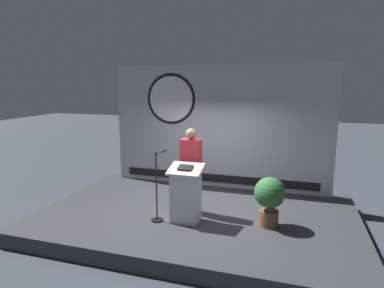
# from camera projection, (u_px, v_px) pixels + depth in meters

# --- Properties ---
(ground_plane) EXTENTS (40.00, 40.00, 0.00)m
(ground_plane) POSITION_uv_depth(u_px,v_px,m) (197.00, 226.00, 6.92)
(ground_plane) COLOR #383D47
(stage_platform) EXTENTS (6.40, 4.00, 0.30)m
(stage_platform) POSITION_uv_depth(u_px,v_px,m) (197.00, 219.00, 6.89)
(stage_platform) COLOR #333338
(stage_platform) RESTS_ON ground
(banner_display) EXTENTS (5.54, 0.12, 3.08)m
(banner_display) POSITION_uv_depth(u_px,v_px,m) (217.00, 127.00, 8.32)
(banner_display) COLOR #B2B7C1
(banner_display) RESTS_ON stage_platform
(podium) EXTENTS (0.64, 0.50, 1.12)m
(podium) POSITION_uv_depth(u_px,v_px,m) (186.00, 194.00, 6.33)
(podium) COLOR silver
(podium) RESTS_ON stage_platform
(speaker_person) EXTENTS (0.40, 0.26, 1.75)m
(speaker_person) POSITION_uv_depth(u_px,v_px,m) (191.00, 170.00, 6.73)
(speaker_person) COLOR black
(speaker_person) RESTS_ON stage_platform
(microphone_stand) EXTENTS (0.24, 0.59, 1.37)m
(microphone_stand) POSITION_uv_depth(u_px,v_px,m) (158.00, 196.00, 6.42)
(microphone_stand) COLOR black
(microphone_stand) RESTS_ON stage_platform
(potted_plant) EXTENTS (0.57, 0.57, 0.94)m
(potted_plant) POSITION_uv_depth(u_px,v_px,m) (270.00, 197.00, 6.12)
(potted_plant) COLOR brown
(potted_plant) RESTS_ON stage_platform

